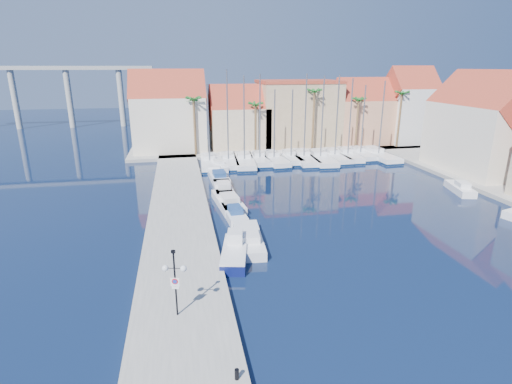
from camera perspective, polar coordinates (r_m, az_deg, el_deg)
The scene contains 38 objects.
ground at distance 28.56m, azimuth 8.31°, elevation -12.89°, with size 260.00×260.00×0.00m, color black.
quay_west at distance 39.26m, azimuth -10.87°, elevation -3.88°, with size 6.00×77.00×0.50m, color gray.
shore_north at distance 74.87m, azimuth 3.60°, elevation 6.62°, with size 54.00×16.00×0.50m, color gray.
lamp_post at distance 23.41m, azimuth -11.55°, elevation -11.27°, with size 1.39×0.61×4.16m.
bollard at distance 20.31m, azimuth -2.76°, elevation -24.56°, with size 0.21×0.21×0.53m, color black.
fishing_boat at distance 31.40m, azimuth -3.07°, elevation -8.43°, with size 2.90×5.74×1.92m.
motorboat_west_0 at distance 33.76m, azimuth -1.09°, elevation -6.72°, with size 2.71×7.07×1.40m.
motorboat_west_1 at distance 39.46m, azimuth -3.12°, elevation -3.07°, with size 2.10×5.48×1.40m.
motorboat_west_2 at distance 42.98m, azimuth -3.97°, elevation -1.33°, with size 3.04×7.44×1.40m.
motorboat_west_3 at distance 47.56m, azimuth -4.69°, elevation 0.52°, with size 2.18×6.44×1.40m.
motorboat_west_4 at distance 52.66m, azimuth -5.35°, elevation 2.19°, with size 2.44×6.85×1.40m.
motorboat_west_5 at distance 58.89m, azimuth -5.44°, elevation 3.84°, with size 2.39×6.33×1.40m.
motorboat_west_6 at distance 62.03m, azimuth -5.61°, elevation 4.53°, with size 1.62×5.06×1.40m.
motorboat_east_1 at distance 53.37m, azimuth 27.15°, elevation 0.50°, with size 2.95×5.57×1.40m.
sailboat_0 at distance 60.60m, azimuth -6.65°, elevation 4.26°, with size 3.04×10.03×12.00m.
sailboat_1 at distance 61.32m, azimuth -3.99°, elevation 4.52°, with size 3.21×10.15×14.01m.
sailboat_2 at distance 61.22m, azimuth -1.70°, elevation 4.51°, with size 3.75×10.97×13.14m.
sailboat_3 at distance 62.20m, azimuth 0.45°, elevation 4.76°, with size 2.33×8.72×13.35m.
sailboat_4 at distance 62.51m, azimuth 2.42°, elevation 4.76°, with size 3.42×10.40×11.11m.
sailboat_5 at distance 63.50m, azimuth 4.88°, elevation 4.93°, with size 2.49×8.59×11.05m.
sailboat_6 at distance 63.72m, azimuth 6.70°, elevation 4.91°, with size 3.46×11.28×13.36m.
sailboat_7 at distance 63.90m, azimuth 9.02°, elevation 4.84°, with size 3.71×11.54×13.09m.
sailboat_8 at distance 65.54m, azimuth 10.97°, elevation 5.08°, with size 3.10×9.64×13.20m.
sailboat_9 at distance 66.68m, azimuth 12.80°, elevation 5.17°, with size 3.09×9.80×12.64m.
sailboat_10 at distance 68.08m, azimuth 14.49°, elevation 5.30°, with size 2.87×8.48×11.61m.
sailboat_11 at distance 68.34m, azimuth 16.81°, elevation 5.13°, with size 3.42×11.31×12.26m.
building_0 at distance 70.58m, azimuth -12.30°, elevation 10.76°, with size 12.30×9.00×13.50m.
building_1 at distance 71.50m, azimuth -2.44°, elevation 10.22°, with size 10.30×8.00×11.00m.
building_2 at distance 74.78m, azimuth 5.96°, elevation 11.21°, with size 14.20×10.20×11.50m.
building_3 at distance 78.23m, azimuth 14.76°, elevation 10.72°, with size 10.30×8.00×12.00m.
building_4 at distance 81.54m, azimuth 20.96°, elevation 11.19°, with size 8.30×8.00×14.00m.
building_6 at distance 62.70m, azimuth 29.80°, elevation 8.06°, with size 9.00×14.30×13.50m.
palm_0 at distance 65.40m, azimuth -8.92°, elevation 12.69°, with size 2.60×2.60×10.15m.
palm_1 at distance 66.63m, azimuth -0.06°, elevation 12.16°, with size 2.60×2.60×9.15m.
palm_2 at distance 69.08m, azimuth 8.35°, elevation 13.74°, with size 2.60×2.60×11.15m.
palm_3 at distance 72.19m, azimuth 14.45°, elevation 12.42°, with size 2.60×2.60×9.65m.
palm_4 at distance 75.86m, azimuth 20.13°, elevation 12.86°, with size 2.60×2.60×10.65m.
viaduct at distance 109.53m, azimuth -27.98°, elevation 13.41°, with size 48.00×2.20×14.45m.
Camera 1 is at (-8.60, -23.13, 14.37)m, focal length 28.00 mm.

